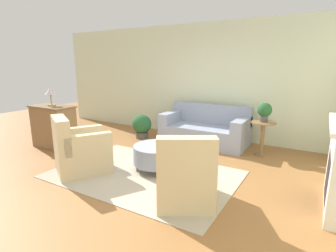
{
  "coord_description": "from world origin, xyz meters",
  "views": [
    {
      "loc": [
        2.45,
        -3.34,
        1.82
      ],
      "look_at": [
        0.15,
        0.55,
        0.75
      ],
      "focal_mm": 28.0,
      "sensor_mm": 36.0,
      "label": 1
    }
  ],
  "objects": [
    {
      "name": "couch",
      "position": [
        0.17,
        2.22,
        0.32
      ],
      "size": [
        1.96,
        0.95,
        0.89
      ],
      "color": "#8E99B2",
      "rests_on": "ground_plane"
    },
    {
      "name": "armchair_left",
      "position": [
        -1.01,
        -0.47,
        0.37
      ],
      "size": [
        1.05,
        1.09,
        0.97
      ],
      "color": "#C6B289",
      "rests_on": "rug"
    },
    {
      "name": "ottoman_table",
      "position": [
        0.09,
        0.29,
        0.29
      ],
      "size": [
        0.83,
        0.83,
        0.44
      ],
      "color": "#8E99B2",
      "rests_on": "rug"
    },
    {
      "name": "dresser",
      "position": [
        -2.62,
        0.24,
        0.48
      ],
      "size": [
        1.0,
        0.53,
        0.94
      ],
      "color": "olive",
      "rests_on": "ground_plane"
    },
    {
      "name": "table_lamp",
      "position": [
        -2.62,
        0.24,
        1.23
      ],
      "size": [
        0.24,
        0.24,
        0.4
      ],
      "color": "tan",
      "rests_on": "dresser"
    },
    {
      "name": "potted_plant_floor",
      "position": [
        -1.36,
        1.82,
        0.33
      ],
      "size": [
        0.48,
        0.48,
        0.6
      ],
      "color": "#4C4742",
      "rests_on": "ground_plane"
    },
    {
      "name": "armchair_right",
      "position": [
        1.01,
        -0.47,
        0.37
      ],
      "size": [
        1.05,
        1.09,
        0.97
      ],
      "color": "#C6B289",
      "rests_on": "rug"
    },
    {
      "name": "side_table",
      "position": [
        1.5,
        2.02,
        0.46
      ],
      "size": [
        0.48,
        0.48,
        0.7
      ],
      "color": "olive",
      "rests_on": "ground_plane"
    },
    {
      "name": "rug",
      "position": [
        0.0,
        0.0,
        0.01
      ],
      "size": [
        3.02,
        2.04,
        0.01
      ],
      "color": "#B2A893",
      "rests_on": "ground_plane"
    },
    {
      "name": "ground_plane",
      "position": [
        0.0,
        0.0,
        0.0
      ],
      "size": [
        16.0,
        16.0,
        0.0
      ],
      "primitive_type": "plane",
      "color": "#996638"
    },
    {
      "name": "wall_back",
      "position": [
        0.0,
        2.84,
        1.4
      ],
      "size": [
        9.56,
        0.12,
        2.8
      ],
      "color": "beige",
      "rests_on": "ground_plane"
    },
    {
      "name": "potted_plant_on_side_table",
      "position": [
        1.5,
        2.02,
        0.92
      ],
      "size": [
        0.28,
        0.28,
        0.39
      ],
      "color": "#4C4742",
      "rests_on": "side_table"
    }
  ]
}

